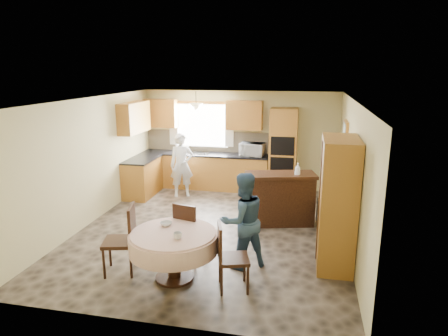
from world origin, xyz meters
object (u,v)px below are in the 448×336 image
at_px(dining_table, 174,243).
at_px(cupboard, 337,203).
at_px(chair_back, 188,229).
at_px(chair_right, 228,254).
at_px(chair_left, 125,236).
at_px(oven_tower, 283,151).
at_px(person_dining, 243,221).
at_px(sideboard, 280,200).
at_px(person_sink, 182,165).

bearing_deg(dining_table, cupboard, 22.84).
bearing_deg(chair_back, chair_right, 151.67).
bearing_deg(chair_back, chair_left, 48.39).
height_order(oven_tower, chair_right, oven_tower).
bearing_deg(cupboard, chair_right, -144.07).
bearing_deg(cupboard, chair_back, -170.86).
relative_size(chair_back, person_dining, 0.64).
xyz_separation_m(cupboard, chair_left, (-3.14, -0.94, -0.43)).
xyz_separation_m(dining_table, chair_left, (-0.79, 0.05, 0.01)).
distance_m(sideboard, dining_table, 2.87).
height_order(cupboard, chair_back, cupboard).
height_order(oven_tower, chair_left, oven_tower).
bearing_deg(chair_left, chair_right, 69.83).
height_order(sideboard, chair_left, chair_left).
bearing_deg(person_dining, chair_right, 46.97).
distance_m(cupboard, chair_right, 1.93).
distance_m(chair_back, person_sink, 3.42).
height_order(chair_left, person_dining, person_dining).
relative_size(oven_tower, sideboard, 1.55).
xyz_separation_m(chair_left, chair_right, (1.63, -0.16, -0.05)).
bearing_deg(oven_tower, person_sink, -162.08).
relative_size(oven_tower, chair_right, 2.17).
xyz_separation_m(chair_back, person_sink, (-1.14, 3.22, 0.23)).
relative_size(sideboard, person_sink, 0.89).
bearing_deg(sideboard, dining_table, -132.55).
bearing_deg(chair_back, sideboard, -110.91).
bearing_deg(chair_right, cupboard, -70.52).
height_order(dining_table, chair_right, chair_right).
xyz_separation_m(sideboard, person_sink, (-2.46, 1.32, 0.28)).
bearing_deg(sideboard, person_sink, 137.81).
height_order(dining_table, person_dining, person_dining).
distance_m(chair_back, person_dining, 0.91).
relative_size(dining_table, person_dining, 0.85).
height_order(oven_tower, cupboard, oven_tower).
bearing_deg(person_sink, sideboard, -51.26).
bearing_deg(sideboard, chair_back, -139.01).
bearing_deg(chair_right, chair_left, 68.07).
height_order(oven_tower, person_dining, oven_tower).
bearing_deg(dining_table, oven_tower, 74.54).
distance_m(sideboard, cupboard, 1.89).
bearing_deg(sideboard, chair_right, -115.58).
relative_size(chair_back, person_sink, 0.64).
xyz_separation_m(oven_tower, sideboard, (0.09, -2.08, -0.57)).
bearing_deg(cupboard, oven_tower, 106.49).
distance_m(sideboard, chair_back, 2.32).
relative_size(oven_tower, person_sink, 1.37).
distance_m(sideboard, person_sink, 2.81).
distance_m(dining_table, chair_right, 0.84).
height_order(dining_table, person_sink, person_sink).
bearing_deg(oven_tower, chair_right, -95.35).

